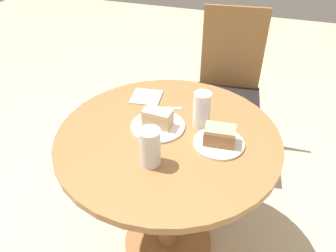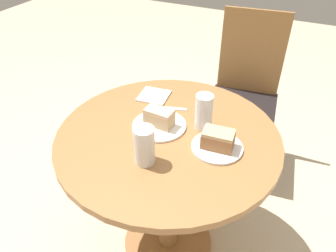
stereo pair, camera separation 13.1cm
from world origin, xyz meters
The scene contains 11 objects.
ground_plane centered at (0.00, 0.00, 0.00)m, with size 8.00×8.00×0.00m, color beige.
table centered at (0.00, 0.00, 0.56)m, with size 0.91×0.91×0.75m.
chair centered at (0.12, 0.86, 0.50)m, with size 0.46×0.49×0.99m.
plate_near centered at (-0.05, 0.03, 0.75)m, with size 0.23×0.23×0.01m.
plate_far centered at (0.21, 0.00, 0.75)m, with size 0.20×0.20×0.01m.
cake_slice_near centered at (-0.05, 0.03, 0.79)m, with size 0.12×0.07×0.07m.
cake_slice_far centered at (0.21, 0.00, 0.79)m, with size 0.13×0.09×0.07m.
glass_lemonade centered at (0.11, 0.10, 0.82)m, with size 0.07×0.07×0.15m.
glass_water centered at (-0.01, -0.18, 0.81)m, with size 0.08×0.08×0.15m.
napkin_stack centered at (-0.18, 0.23, 0.75)m, with size 0.15×0.15×0.01m.
fork centered at (-0.08, 0.17, 0.75)m, with size 0.17×0.07×0.00m.
Camera 1 is at (0.33, -1.00, 1.57)m, focal length 35.00 mm.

